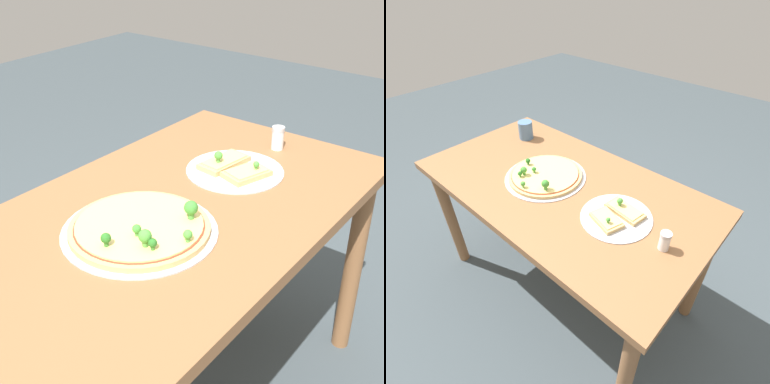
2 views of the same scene
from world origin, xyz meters
The scene contains 4 objects.
dining_table centered at (0.00, 0.00, 0.65)m, with size 1.37×0.75×0.75m.
pizza_tray_whole centered at (0.09, 0.01, 0.76)m, with size 0.38×0.38×0.07m.
pizza_tray_slice centered at (-0.32, 0.01, 0.75)m, with size 0.29×0.29×0.06m.
condiment_shaker centered at (-0.54, 0.03, 0.78)m, with size 0.04×0.04×0.08m.
Camera 1 is at (0.88, 0.78, 1.46)m, focal length 50.00 mm.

